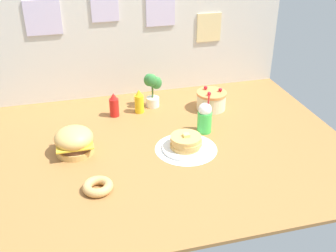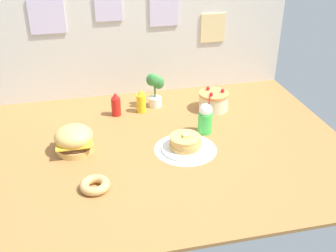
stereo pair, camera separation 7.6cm
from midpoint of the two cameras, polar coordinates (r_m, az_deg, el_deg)
ground_plane at (r=2.58m, az=-0.28°, el=-3.07°), size 2.36×1.72×0.02m
back_wall at (r=3.16m, az=-3.81°, el=12.44°), size 2.36×0.04×0.92m
doily_mat at (r=2.55m, az=3.28°, el=-3.20°), size 0.39×0.39×0.00m
burger at (r=2.55m, az=-12.04°, el=-1.85°), size 0.23×0.23×0.17m
pancake_stack at (r=2.53m, az=3.29°, el=-2.46°), size 0.30×0.30×0.10m
layer_cake at (r=3.03m, az=7.02°, el=3.47°), size 0.22×0.22×0.16m
ketchup_bottle at (r=2.93m, az=-6.47°, el=2.94°), size 0.07×0.07×0.18m
mustard_bottle at (r=2.97m, az=-3.00°, el=3.40°), size 0.07×0.07×0.18m
cream_soda_cup at (r=2.70m, az=5.99°, el=1.05°), size 0.10×0.10×0.26m
donut_pink_glaze at (r=2.24m, az=-9.10°, el=-8.04°), size 0.16×0.16×0.05m
potted_plant at (r=3.02m, az=-1.11°, el=5.23°), size 0.13×0.11×0.27m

